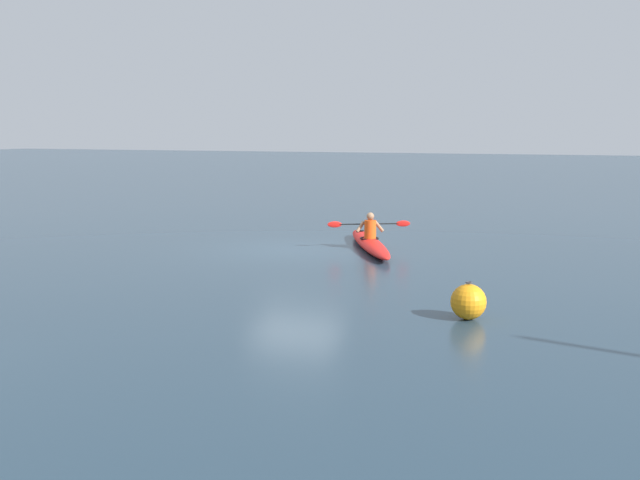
# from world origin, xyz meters

# --- Properties ---
(ground_plane) EXTENTS (160.00, 160.00, 0.00)m
(ground_plane) POSITION_xyz_m (0.00, 0.00, 0.00)
(ground_plane) COLOR #233847
(kayak) EXTENTS (2.75, 4.87, 0.31)m
(kayak) POSITION_xyz_m (-1.86, -0.83, 0.16)
(kayak) COLOR red
(kayak) RESTS_ON ground
(kayaker) EXTENTS (2.11, 1.05, 0.72)m
(kayaker) POSITION_xyz_m (-1.88, -0.79, 0.62)
(kayaker) COLOR #E04C14
(kayaker) RESTS_ON kayak
(mooring_buoy_red_near) EXTENTS (0.63, 0.63, 0.67)m
(mooring_buoy_red_near) POSITION_xyz_m (-5.62, 5.99, 0.31)
(mooring_buoy_red_near) COLOR orange
(mooring_buoy_red_near) RESTS_ON ground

